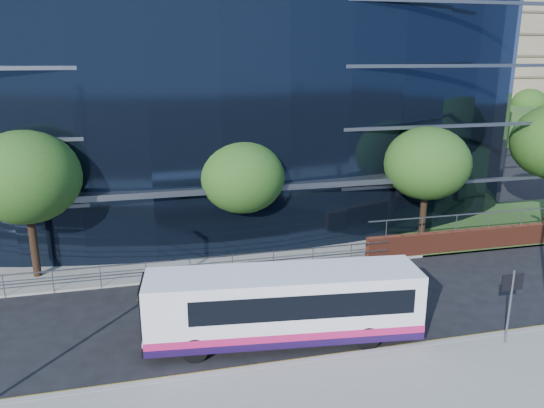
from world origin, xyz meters
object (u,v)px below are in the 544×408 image
object	(u,v)px
tree_dist_e	(423,105)
city_bus	(286,305)
tree_far_a	(25,177)
tree_far_c	(427,164)
tree_dist_f	(529,104)
tree_far_b	(242,177)
street_sign	(511,292)

from	to	relation	value
tree_dist_e	city_bus	xyz separation A→B (m)	(-27.08, -39.29, -3.11)
tree_far_a	tree_dist_e	bearing A→B (deg)	39.96
tree_far_c	tree_dist_f	world-z (taller)	tree_far_c
tree_far_a	city_bus	xyz separation A→B (m)	(9.92, -8.29, -3.44)
city_bus	tree_dist_f	bearing A→B (deg)	50.01
tree_far_b	tree_dist_e	xyz separation A→B (m)	(27.00, 30.50, 0.33)
tree_far_b	tree_dist_e	bearing A→B (deg)	48.48
tree_far_c	tree_dist_f	bearing A→B (deg)	45.00
tree_far_b	tree_dist_f	world-z (taller)	same
tree_far_c	tree_dist_e	size ratio (longest dim) A/B	1.00
tree_far_c	tree_dist_f	size ratio (longest dim) A/B	1.08
tree_far_a	tree_dist_f	bearing A→B (deg)	31.91
tree_far_b	city_bus	world-z (taller)	tree_far_b
tree_far_a	city_bus	size ratio (longest dim) A/B	0.69
tree_far_c	tree_dist_f	xyz separation A→B (m)	(33.00, 33.00, -0.33)
tree_dist_f	city_bus	size ratio (longest dim) A/B	0.60
tree_far_c	city_bus	bearing A→B (deg)	-140.57
tree_dist_e	tree_far_c	bearing A→B (deg)	-118.74
tree_far_b	city_bus	distance (m)	9.22
tree_far_a	city_bus	bearing A→B (deg)	-39.91
street_sign	tree_far_a	bearing A→B (deg)	148.83
tree_dist_f	city_bus	bearing A→B (deg)	-136.22
street_sign	city_bus	world-z (taller)	street_sign
tree_far_a	tree_far_c	xyz separation A→B (m)	(20.00, 0.00, -0.33)
tree_far_b	tree_far_c	bearing A→B (deg)	-2.86
street_sign	tree_dist_e	bearing A→B (deg)	64.88
tree_dist_e	tree_dist_f	bearing A→B (deg)	7.13
tree_far_a	tree_far_c	world-z (taller)	tree_far_a
tree_far_a	tree_dist_f	world-z (taller)	tree_far_a
street_sign	tree_far_b	size ratio (longest dim) A/B	0.46
tree_far_a	tree_dist_e	distance (m)	48.27
street_sign	tree_far_a	xyz separation A→B (m)	(-17.50, 10.59, 2.71)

